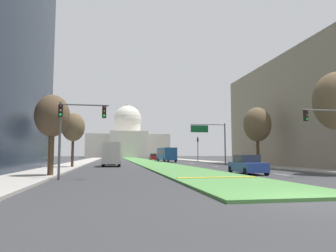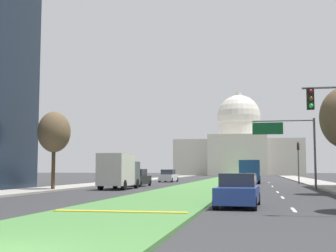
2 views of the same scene
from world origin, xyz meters
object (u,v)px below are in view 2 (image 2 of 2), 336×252
at_px(sedan_lead_stopped, 238,191).
at_px(sedan_far_horizon, 250,175).
at_px(capitol_building, 239,149).
at_px(sedan_distant, 168,176).
at_px(street_tree_left_mid, 54,132).
at_px(traffic_light_far_right, 298,157).
at_px(overhead_guide_sign, 290,138).
at_px(sedan_midblock, 138,178).
at_px(city_bus, 250,170).
at_px(box_truck_delivery, 119,171).

xyz_separation_m(sedan_lead_stopped, sedan_far_horizon, (-0.23, 59.77, 0.06)).
xyz_separation_m(capitol_building, sedan_distant, (-7.11, -80.07, -7.32)).
height_order(street_tree_left_mid, sedan_far_horizon, street_tree_left_mid).
xyz_separation_m(capitol_building, sedan_lead_stopped, (4.43, -122.93, -7.38)).
distance_m(sedan_distant, sedan_far_horizon, 20.35).
relative_size(traffic_light_far_right, sedan_distant, 1.16).
bearing_deg(overhead_guide_sign, sedan_far_horizon, 96.26).
bearing_deg(sedan_midblock, sedan_lead_stopped, -65.57).
xyz_separation_m(capitol_building, city_bus, (4.43, -82.89, -6.38)).
relative_size(sedan_lead_stopped, box_truck_delivery, 0.71).
xyz_separation_m(sedan_lead_stopped, city_bus, (-0.00, 40.04, 1.00)).
bearing_deg(capitol_building, sedan_distant, -95.08).
height_order(street_tree_left_mid, box_truck_delivery, street_tree_left_mid).
xyz_separation_m(traffic_light_far_right, box_truck_delivery, (-17.39, -18.15, -1.64)).
bearing_deg(sedan_distant, street_tree_left_mid, -99.09).
distance_m(street_tree_left_mid, city_bus, 30.53).
bearing_deg(city_bus, traffic_light_far_right, -32.49).
xyz_separation_m(capitol_building, street_tree_left_mid, (-11.68, -108.62, -3.19)).
distance_m(overhead_guide_sign, street_tree_left_mid, 21.27).
xyz_separation_m(sedan_distant, city_bus, (11.54, -2.82, 0.94)).
relative_size(street_tree_left_mid, sedan_midblock, 1.44).
relative_size(street_tree_left_mid, sedan_far_horizon, 1.48).
xyz_separation_m(street_tree_left_mid, city_bus, (16.11, 25.73, -3.19)).
xyz_separation_m(sedan_lead_stopped, sedan_midblock, (-11.62, 25.57, 0.09)).
bearing_deg(city_bus, capitol_building, 93.06).
distance_m(sedan_far_horizon, city_bus, 19.76).
height_order(capitol_building, street_tree_left_mid, capitol_building).
relative_size(overhead_guide_sign, city_bus, 0.59).
relative_size(overhead_guide_sign, box_truck_delivery, 1.02).
relative_size(sedan_lead_stopped, sedan_distant, 1.02).
bearing_deg(sedan_distant, sedan_far_horizon, 56.23).
xyz_separation_m(sedan_midblock, city_bus, (11.61, 14.47, 0.91)).
distance_m(traffic_light_far_right, sedan_far_horizon, 24.43).
bearing_deg(box_truck_delivery, sedan_distant, 90.19).
bearing_deg(sedan_midblock, traffic_light_far_right, 31.36).
bearing_deg(sedan_far_horizon, traffic_light_far_right, -75.31).
distance_m(sedan_lead_stopped, box_truck_delivery, 21.45).
xyz_separation_m(street_tree_left_mid, sedan_distant, (4.57, 28.55, -4.13)).
distance_m(capitol_building, sedan_distant, 80.72).
xyz_separation_m(traffic_light_far_right, sedan_distant, (-17.47, 6.60, -2.48)).
relative_size(capitol_building, sedan_midblock, 8.05).
bearing_deg(overhead_guide_sign, city_bus, 102.01).
height_order(traffic_light_far_right, sedan_lead_stopped, traffic_light_far_right).
bearing_deg(street_tree_left_mid, capitol_building, 83.86).
bearing_deg(sedan_midblock, capitol_building, 85.78).
distance_m(overhead_guide_sign, box_truck_delivery, 16.05).
distance_m(street_tree_left_mid, sedan_far_horizon, 48.34).
bearing_deg(city_bus, sedan_lead_stopped, -90.00).
distance_m(sedan_midblock, sedan_far_horizon, 36.05).
bearing_deg(traffic_light_far_right, capitol_building, 96.82).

